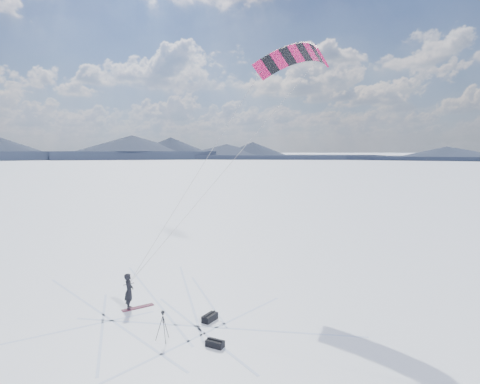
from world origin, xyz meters
name	(u,v)px	position (x,y,z in m)	size (l,w,h in m)	color
ground	(151,332)	(0.00, 0.00, 0.00)	(1800.00, 1800.00, 0.00)	white
horizon_hills	(149,264)	(0.00, 0.00, 2.97)	(704.00, 704.42, 8.00)	black
snow_tracks	(140,341)	(-0.56, -0.72, 0.00)	(17.62, 14.39, 0.01)	#ACBDDF
snowkiter	(129,309)	(-0.49, 2.89, 0.00)	(0.65, 0.42, 1.78)	black
snowboard	(138,307)	(-0.09, 2.84, 0.02)	(1.57, 0.29, 0.04)	maroon
tripod	(163,322)	(0.32, -1.03, 0.81)	(0.59, 0.53, 1.25)	black
gear_bag_a	(210,317)	(2.67, 0.03, 0.16)	(0.88, 0.79, 0.36)	black
gear_bag_b	(215,343)	(2.08, -2.34, 0.14)	(0.73, 0.77, 0.33)	black
power_kite	(292,59)	(10.22, 5.83, 13.39)	(12.06, 5.80, 13.05)	#BF124F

